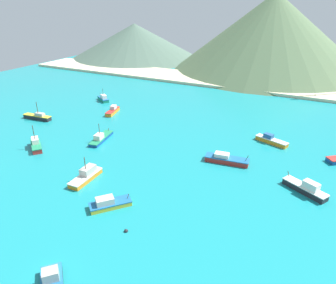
{
  "coord_description": "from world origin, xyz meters",
  "views": [
    {
      "loc": [
        30.25,
        -21.77,
        36.94
      ],
      "look_at": [
        -3.97,
        45.42,
        1.96
      ],
      "focal_mm": 33.26,
      "sensor_mm": 36.0,
      "label": 1
    }
  ],
  "objects_px": {
    "fishing_boat_7": "(103,99)",
    "fishing_boat_13": "(52,284)",
    "fishing_boat_2": "(109,203)",
    "fishing_boat_0": "(86,175)",
    "fishing_boat_4": "(113,111)",
    "fishing_boat_10": "(271,140)",
    "fishing_boat_11": "(38,117)",
    "fishing_boat_1": "(306,188)",
    "fishing_boat_8": "(226,159)",
    "buoy_0": "(126,231)",
    "fishing_boat_3": "(101,138)",
    "fishing_boat_9": "(36,145)"
  },
  "relations": [
    {
      "from": "fishing_boat_7",
      "to": "fishing_boat_13",
      "type": "distance_m",
      "value": 87.98
    },
    {
      "from": "fishing_boat_2",
      "to": "fishing_boat_7",
      "type": "relative_size",
      "value": 1.09
    },
    {
      "from": "fishing_boat_0",
      "to": "fishing_boat_4",
      "type": "bearing_deg",
      "value": 118.65
    },
    {
      "from": "fishing_boat_2",
      "to": "fishing_boat_10",
      "type": "height_order",
      "value": "fishing_boat_10"
    },
    {
      "from": "fishing_boat_11",
      "to": "fishing_boat_1",
      "type": "bearing_deg",
      "value": -3.89
    },
    {
      "from": "fishing_boat_0",
      "to": "fishing_boat_13",
      "type": "xyz_separation_m",
      "value": [
        14.96,
        -24.83,
        -0.14
      ]
    },
    {
      "from": "fishing_boat_0",
      "to": "fishing_boat_8",
      "type": "bearing_deg",
      "value": 40.76
    },
    {
      "from": "fishing_boat_8",
      "to": "fishing_boat_11",
      "type": "relative_size",
      "value": 1.05
    },
    {
      "from": "fishing_boat_0",
      "to": "fishing_boat_2",
      "type": "relative_size",
      "value": 1.13
    },
    {
      "from": "fishing_boat_2",
      "to": "buoy_0",
      "type": "distance_m",
      "value": 8.22
    },
    {
      "from": "fishing_boat_2",
      "to": "fishing_boat_3",
      "type": "relative_size",
      "value": 0.73
    },
    {
      "from": "fishing_boat_3",
      "to": "fishing_boat_10",
      "type": "xyz_separation_m",
      "value": [
        43.56,
        20.23,
        0.1
      ]
    },
    {
      "from": "fishing_boat_7",
      "to": "fishing_boat_13",
      "type": "bearing_deg",
      "value": -56.9
    },
    {
      "from": "fishing_boat_10",
      "to": "fishing_boat_13",
      "type": "relative_size",
      "value": 1.27
    },
    {
      "from": "fishing_boat_4",
      "to": "buoy_0",
      "type": "distance_m",
      "value": 62.57
    },
    {
      "from": "fishing_boat_4",
      "to": "fishing_boat_13",
      "type": "height_order",
      "value": "fishing_boat_13"
    },
    {
      "from": "fishing_boat_1",
      "to": "fishing_boat_10",
      "type": "distance_m",
      "value": 24.45
    },
    {
      "from": "fishing_boat_7",
      "to": "fishing_boat_11",
      "type": "relative_size",
      "value": 0.7
    },
    {
      "from": "buoy_0",
      "to": "fishing_boat_2",
      "type": "bearing_deg",
      "value": 147.39
    },
    {
      "from": "fishing_boat_11",
      "to": "fishing_boat_9",
      "type": "bearing_deg",
      "value": -43.16
    },
    {
      "from": "fishing_boat_2",
      "to": "fishing_boat_4",
      "type": "xyz_separation_m",
      "value": [
        -31.81,
        44.74,
        0.06
      ]
    },
    {
      "from": "fishing_boat_2",
      "to": "fishing_boat_7",
      "type": "xyz_separation_m",
      "value": [
        -43.69,
        54.81,
        0.13
      ]
    },
    {
      "from": "fishing_boat_2",
      "to": "fishing_boat_8",
      "type": "height_order",
      "value": "fishing_boat_8"
    },
    {
      "from": "fishing_boat_0",
      "to": "fishing_boat_1",
      "type": "relative_size",
      "value": 0.95
    },
    {
      "from": "fishing_boat_0",
      "to": "fishing_boat_9",
      "type": "xyz_separation_m",
      "value": [
        -22.69,
        6.28,
        0.02
      ]
    },
    {
      "from": "fishing_boat_8",
      "to": "fishing_boat_9",
      "type": "bearing_deg",
      "value": -162.02
    },
    {
      "from": "fishing_boat_4",
      "to": "fishing_boat_13",
      "type": "bearing_deg",
      "value": -60.39
    },
    {
      "from": "fishing_boat_9",
      "to": "fishing_boat_2",
      "type": "bearing_deg",
      "value": -20.15
    },
    {
      "from": "fishing_boat_7",
      "to": "buoy_0",
      "type": "bearing_deg",
      "value": -49.5
    },
    {
      "from": "fishing_boat_8",
      "to": "fishing_boat_10",
      "type": "relative_size",
      "value": 1.17
    },
    {
      "from": "fishing_boat_2",
      "to": "fishing_boat_1",
      "type": "bearing_deg",
      "value": 33.98
    },
    {
      "from": "fishing_boat_13",
      "to": "fishing_boat_3",
      "type": "bearing_deg",
      "value": 120.42
    },
    {
      "from": "fishing_boat_7",
      "to": "fishing_boat_10",
      "type": "height_order",
      "value": "fishing_boat_7"
    },
    {
      "from": "fishing_boat_0",
      "to": "fishing_boat_10",
      "type": "height_order",
      "value": "fishing_boat_0"
    },
    {
      "from": "fishing_boat_9",
      "to": "fishing_boat_3",
      "type": "bearing_deg",
      "value": 44.29
    },
    {
      "from": "fishing_boat_8",
      "to": "fishing_boat_11",
      "type": "xyz_separation_m",
      "value": [
        -65.26,
        0.51,
        0.03
      ]
    },
    {
      "from": "fishing_boat_0",
      "to": "buoy_0",
      "type": "bearing_deg",
      "value": -30.57
    },
    {
      "from": "fishing_boat_1",
      "to": "fishing_boat_8",
      "type": "height_order",
      "value": "fishing_boat_1"
    },
    {
      "from": "fishing_boat_1",
      "to": "fishing_boat_3",
      "type": "height_order",
      "value": "fishing_boat_3"
    },
    {
      "from": "fishing_boat_2",
      "to": "fishing_boat_4",
      "type": "bearing_deg",
      "value": 125.41
    },
    {
      "from": "fishing_boat_3",
      "to": "fishing_boat_7",
      "type": "height_order",
      "value": "fishing_boat_3"
    },
    {
      "from": "fishing_boat_7",
      "to": "fishing_boat_11",
      "type": "xyz_separation_m",
      "value": [
        -6.79,
        -26.48,
        -0.06
      ]
    },
    {
      "from": "fishing_boat_11",
      "to": "fishing_boat_3",
      "type": "bearing_deg",
      "value": -7.89
    },
    {
      "from": "fishing_boat_8",
      "to": "fishing_boat_13",
      "type": "bearing_deg",
      "value": -102.59
    },
    {
      "from": "fishing_boat_7",
      "to": "fishing_boat_11",
      "type": "bearing_deg",
      "value": -104.39
    },
    {
      "from": "fishing_boat_11",
      "to": "fishing_boat_4",
      "type": "bearing_deg",
      "value": 41.31
    },
    {
      "from": "fishing_boat_10",
      "to": "fishing_boat_0",
      "type": "bearing_deg",
      "value": -130.75
    },
    {
      "from": "fishing_boat_3",
      "to": "fishing_boat_9",
      "type": "height_order",
      "value": "fishing_boat_9"
    },
    {
      "from": "fishing_boat_2",
      "to": "fishing_boat_9",
      "type": "height_order",
      "value": "fishing_boat_9"
    },
    {
      "from": "fishing_boat_7",
      "to": "fishing_boat_1",
      "type": "bearing_deg",
      "value": -22.62
    }
  ]
}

